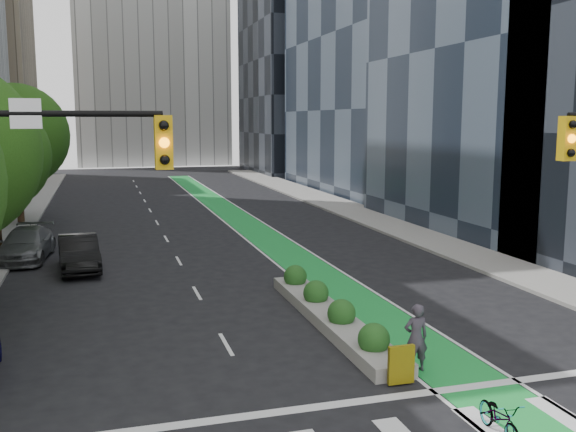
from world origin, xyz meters
TOP-DOWN VIEW (x-y plane):
  - ground at (0.00, 0.00)m, footprint 160.00×160.00m
  - sidewalk_right at (11.80, 25.00)m, footprint 3.60×90.00m
  - bike_lane_paint at (3.00, 30.00)m, footprint 2.20×70.00m
  - building_dark_end at (20.00, 68.00)m, footprint 14.00×18.00m
  - tree_far at (-11.00, 32.00)m, footprint 6.60×6.60m
  - median_planter at (1.20, 7.04)m, footprint 1.20×10.26m
  - bicycle at (2.00, -1.24)m, footprint 0.76×1.73m
  - cyclist at (2.00, 2.56)m, footprint 0.71×0.49m
  - parked_car_left_mid at (-7.00, 17.36)m, footprint 2.03×4.84m
  - parked_car_left_far at (-9.50, 20.31)m, footprint 2.64×5.42m

SIDE VIEW (x-z plane):
  - ground at x=0.00m, z-range 0.00..0.00m
  - bike_lane_paint at x=3.00m, z-range 0.00..0.01m
  - sidewalk_right at x=11.80m, z-range 0.00..0.15m
  - median_planter at x=1.20m, z-range -0.18..0.92m
  - bicycle at x=2.00m, z-range 0.00..0.88m
  - parked_car_left_far at x=-9.50m, z-range 0.00..1.52m
  - parked_car_left_mid at x=-7.00m, z-range 0.00..1.56m
  - cyclist at x=2.00m, z-range 0.00..1.86m
  - tree_far at x=-11.00m, z-range 1.19..10.20m
  - building_dark_end at x=20.00m, z-range 0.00..28.00m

